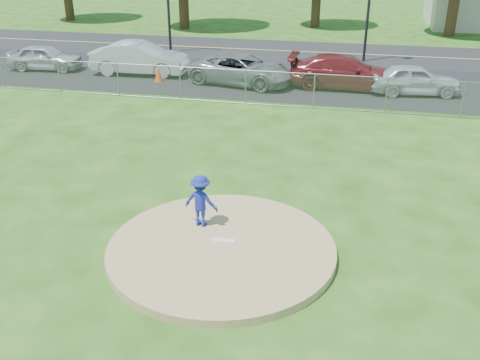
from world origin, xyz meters
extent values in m
plane|color=#204D10|center=(0.00, 10.00, 0.00)|extent=(120.00, 120.00, 0.00)
cylinder|color=tan|center=(0.00, 0.00, 0.10)|extent=(5.40, 5.40, 0.20)
cube|color=white|center=(0.00, 0.20, 0.22)|extent=(0.60, 0.15, 0.04)
cube|color=gray|center=(0.00, 12.00, 0.75)|extent=(40.00, 0.06, 1.50)
cube|color=black|center=(0.00, 16.50, 0.01)|extent=(50.00, 8.00, 0.01)
cube|color=black|center=(0.00, 24.00, 0.00)|extent=(60.00, 7.00, 0.01)
cylinder|color=#392514|center=(-1.00, 34.00, 1.92)|extent=(0.72, 0.72, 3.85)
cylinder|color=#3D2416|center=(9.00, 32.00, 2.27)|extent=(0.76, 0.76, 4.55)
cylinder|color=black|center=(-9.00, 22.00, 2.80)|extent=(0.16, 0.16, 5.60)
cylinder|color=black|center=(3.00, 22.00, 2.80)|extent=(0.16, 0.16, 5.60)
imported|color=navy|center=(-0.74, 0.86, 0.87)|extent=(0.93, 0.62, 1.35)
cone|color=#FF550D|center=(-7.12, 14.81, 0.41)|extent=(0.41, 0.41, 0.79)
imported|color=#B1B1B6|center=(-14.10, 15.93, 0.69)|extent=(4.12, 1.99, 1.36)
imported|color=silver|center=(-8.60, 16.10, 0.86)|extent=(5.21, 2.03, 1.69)
imported|color=slate|center=(-2.89, 15.28, 0.74)|extent=(5.65, 3.49, 1.46)
imported|color=maroon|center=(2.13, 15.66, 0.80)|extent=(5.44, 2.24, 1.57)
imported|color=silver|center=(5.38, 15.25, 0.71)|extent=(4.27, 2.18, 1.39)
camera|label=1|loc=(2.79, -10.43, 6.91)|focal=40.00mm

